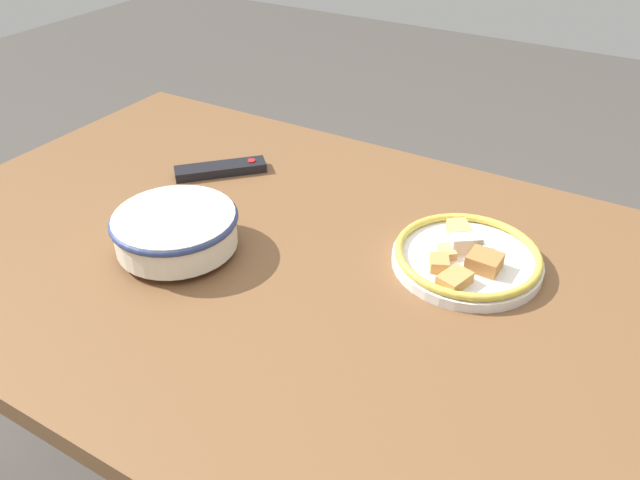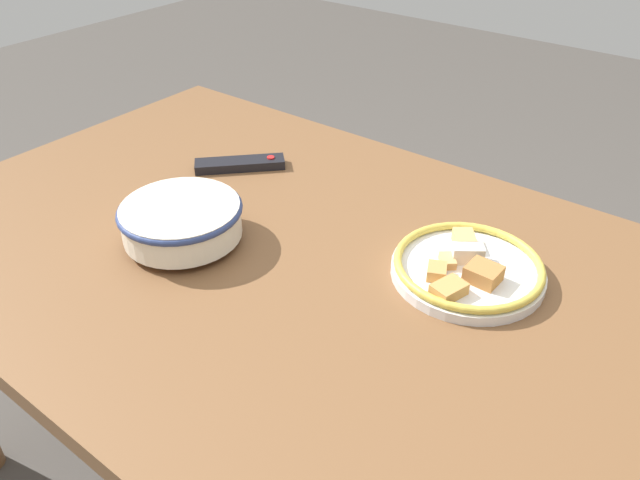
# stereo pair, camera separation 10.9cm
# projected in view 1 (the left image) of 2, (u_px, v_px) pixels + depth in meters

# --- Properties ---
(dining_table) EXTENTS (1.56, 0.96, 0.73)m
(dining_table) POSITION_uv_depth(u_px,v_px,m) (304.00, 290.00, 1.15)
(dining_table) COLOR brown
(dining_table) RESTS_ON ground_plane
(noodle_bowl) EXTENTS (0.22, 0.22, 0.08)m
(noodle_bowl) POSITION_uv_depth(u_px,v_px,m) (176.00, 230.00, 1.10)
(noodle_bowl) COLOR silver
(noodle_bowl) RESTS_ON dining_table
(food_plate) EXTENTS (0.26, 0.26, 0.05)m
(food_plate) POSITION_uv_depth(u_px,v_px,m) (467.00, 258.00, 1.08)
(food_plate) COLOR white
(food_plate) RESTS_ON dining_table
(tv_remote) EXTENTS (0.17, 0.17, 0.02)m
(tv_remote) POSITION_uv_depth(u_px,v_px,m) (221.00, 169.00, 1.37)
(tv_remote) COLOR black
(tv_remote) RESTS_ON dining_table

